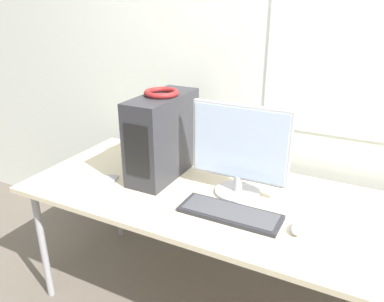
{
  "coord_description": "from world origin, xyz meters",
  "views": [
    {
      "loc": [
        0.42,
        -1.14,
        1.71
      ],
      "look_at": [
        -0.38,
        0.44,
        0.98
      ],
      "focal_mm": 35.0,
      "sensor_mm": 36.0,
      "label": 1
    }
  ],
  "objects_px": {
    "headphones": "(161,93)",
    "monitor_main": "(239,150)",
    "keyboard": "(230,213)",
    "cell_phone": "(109,181)",
    "pc_tower": "(163,136)",
    "mouse": "(298,228)"
  },
  "relations": [
    {
      "from": "pc_tower",
      "to": "cell_phone",
      "type": "distance_m",
      "value": 0.38
    },
    {
      "from": "mouse",
      "to": "cell_phone",
      "type": "xyz_separation_m",
      "value": [
        -1.04,
        0.01,
        -0.01
      ]
    },
    {
      "from": "headphones",
      "to": "monitor_main",
      "type": "distance_m",
      "value": 0.52
    },
    {
      "from": "pc_tower",
      "to": "monitor_main",
      "type": "bearing_deg",
      "value": -3.25
    },
    {
      "from": "headphones",
      "to": "keyboard",
      "type": "distance_m",
      "value": 0.73
    },
    {
      "from": "monitor_main",
      "to": "cell_phone",
      "type": "xyz_separation_m",
      "value": [
        -0.68,
        -0.2,
        -0.24
      ]
    },
    {
      "from": "pc_tower",
      "to": "headphones",
      "type": "distance_m",
      "value": 0.25
    },
    {
      "from": "monitor_main",
      "to": "keyboard",
      "type": "height_order",
      "value": "monitor_main"
    },
    {
      "from": "headphones",
      "to": "keyboard",
      "type": "relative_size",
      "value": 0.39
    },
    {
      "from": "headphones",
      "to": "cell_phone",
      "type": "height_order",
      "value": "headphones"
    },
    {
      "from": "headphones",
      "to": "cell_phone",
      "type": "relative_size",
      "value": 1.28
    },
    {
      "from": "monitor_main",
      "to": "mouse",
      "type": "distance_m",
      "value": 0.47
    },
    {
      "from": "pc_tower",
      "to": "mouse",
      "type": "xyz_separation_m",
      "value": [
        0.82,
        -0.24,
        -0.21
      ]
    },
    {
      "from": "monitor_main",
      "to": "mouse",
      "type": "xyz_separation_m",
      "value": [
        0.36,
        -0.21,
        -0.22
      ]
    },
    {
      "from": "headphones",
      "to": "monitor_main",
      "type": "relative_size",
      "value": 0.37
    },
    {
      "from": "headphones",
      "to": "mouse",
      "type": "bearing_deg",
      "value": -16.09
    },
    {
      "from": "monitor_main",
      "to": "mouse",
      "type": "height_order",
      "value": "monitor_main"
    },
    {
      "from": "pc_tower",
      "to": "keyboard",
      "type": "xyz_separation_m",
      "value": [
        0.51,
        -0.24,
        -0.22
      ]
    },
    {
      "from": "keyboard",
      "to": "cell_phone",
      "type": "distance_m",
      "value": 0.73
    },
    {
      "from": "keyboard",
      "to": "cell_phone",
      "type": "xyz_separation_m",
      "value": [
        -0.73,
        0.02,
        -0.01
      ]
    },
    {
      "from": "keyboard",
      "to": "mouse",
      "type": "bearing_deg",
      "value": 1.48
    },
    {
      "from": "headphones",
      "to": "keyboard",
      "type": "height_order",
      "value": "headphones"
    }
  ]
}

